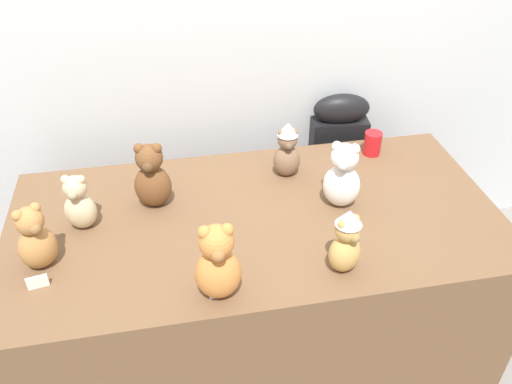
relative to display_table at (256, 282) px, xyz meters
name	(u,v)px	position (x,y,z in m)	size (l,w,h in m)	color
ground_plane	(266,382)	(0.00, -0.25, -0.37)	(10.00, 10.00, 0.00)	gray
wall_back	(225,17)	(0.00, 0.73, 0.93)	(7.00, 0.08, 2.60)	silver
display_table	(256,282)	(0.00, 0.00, 0.00)	(1.94, 0.96, 0.75)	brown
instrument_case	(335,173)	(0.54, 0.61, 0.10)	(0.29, 0.15, 0.93)	black
teddy_bear_snow	(342,177)	(0.35, 0.02, 0.51)	(0.19, 0.18, 0.29)	white
teddy_bear_mocha	(287,150)	(0.19, 0.26, 0.50)	(0.13, 0.11, 0.26)	#7F6047
teddy_bear_honey	(346,241)	(0.25, -0.34, 0.50)	(0.15, 0.14, 0.26)	tan
teddy_bear_chestnut	(152,177)	(-0.39, 0.15, 0.51)	(0.16, 0.15, 0.29)	brown
teddy_bear_caramel	(35,239)	(-0.79, -0.13, 0.49)	(0.17, 0.17, 0.26)	#B27A42
teddy_bear_ginger	(218,264)	(-0.20, -0.38, 0.51)	(0.16, 0.14, 0.30)	#D17F3D
teddy_bear_sand	(79,204)	(-0.66, 0.07, 0.48)	(0.14, 0.12, 0.24)	#CCB78E
party_cup_red	(372,143)	(0.61, 0.36, 0.43)	(0.08, 0.08, 0.11)	red
name_card_front_left	(220,291)	(-0.20, -0.39, 0.40)	(0.07, 0.01, 0.05)	white
name_card_front_middle	(38,282)	(-0.79, -0.24, 0.40)	(0.07, 0.01, 0.05)	white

